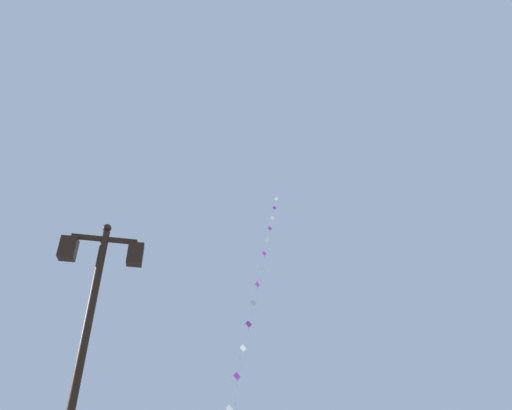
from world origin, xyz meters
The scene contains 2 objects.
twin_lantern_lamp_post centered at (-2.51, 6.84, 3.38)m, with size 1.46×0.28×4.88m.
kite_train centered at (6.12, 28.14, 11.76)m, with size 7.67×13.66×22.88m.
Camera 1 is at (-1.45, -0.51, 1.50)m, focal length 28.11 mm.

